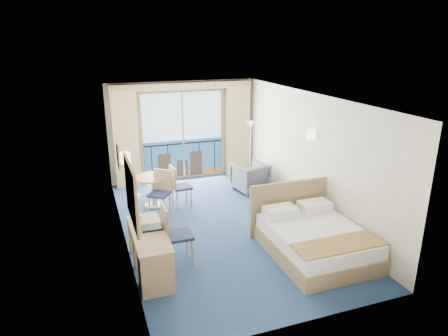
{
  "coord_description": "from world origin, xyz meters",
  "views": [
    {
      "loc": [
        -2.54,
        -7.23,
        3.77
      ],
      "look_at": [
        0.12,
        0.2,
        1.2
      ],
      "focal_mm": 32.0,
      "sensor_mm": 36.0,
      "label": 1
    }
  ],
  "objects_px": {
    "desk_chair": "(173,231)",
    "table_chair_a": "(178,184)",
    "nightstand": "(301,205)",
    "round_table": "(153,184)",
    "floor_lamp": "(251,136)",
    "bed": "(314,238)",
    "table_chair_b": "(161,189)",
    "desk": "(154,262)",
    "armchair": "(250,177)"
  },
  "relations": [
    {
      "from": "nightstand",
      "to": "table_chair_a",
      "type": "bearing_deg",
      "value": 147.15
    },
    {
      "from": "bed",
      "to": "nightstand",
      "type": "xyz_separation_m",
      "value": [
        0.55,
        1.4,
        0.0
      ]
    },
    {
      "from": "bed",
      "to": "table_chair_b",
      "type": "bearing_deg",
      "value": 129.43
    },
    {
      "from": "table_chair_a",
      "to": "nightstand",
      "type": "bearing_deg",
      "value": -128.12
    },
    {
      "from": "table_chair_a",
      "to": "table_chair_b",
      "type": "height_order",
      "value": "table_chair_a"
    },
    {
      "from": "nightstand",
      "to": "desk_chair",
      "type": "distance_m",
      "value": 3.17
    },
    {
      "from": "bed",
      "to": "desk_chair",
      "type": "bearing_deg",
      "value": 167.73
    },
    {
      "from": "floor_lamp",
      "to": "table_chair_b",
      "type": "height_order",
      "value": "floor_lamp"
    },
    {
      "from": "round_table",
      "to": "table_chair_b",
      "type": "xyz_separation_m",
      "value": [
        0.1,
        -0.43,
        0.01
      ]
    },
    {
      "from": "desk_chair",
      "to": "round_table",
      "type": "height_order",
      "value": "desk_chair"
    },
    {
      "from": "desk",
      "to": "round_table",
      "type": "height_order",
      "value": "desk"
    },
    {
      "from": "armchair",
      "to": "desk",
      "type": "xyz_separation_m",
      "value": [
        -3.08,
        -3.35,
        0.04
      ]
    },
    {
      "from": "desk",
      "to": "table_chair_b",
      "type": "bearing_deg",
      "value": 76.66
    },
    {
      "from": "bed",
      "to": "armchair",
      "type": "bearing_deg",
      "value": 87.19
    },
    {
      "from": "armchair",
      "to": "bed",
      "type": "bearing_deg",
      "value": 74.7
    },
    {
      "from": "armchair",
      "to": "table_chair_a",
      "type": "relative_size",
      "value": 0.82
    },
    {
      "from": "floor_lamp",
      "to": "round_table",
      "type": "relative_size",
      "value": 2.03
    },
    {
      "from": "bed",
      "to": "round_table",
      "type": "height_order",
      "value": "bed"
    },
    {
      "from": "nightstand",
      "to": "round_table",
      "type": "distance_m",
      "value": 3.42
    },
    {
      "from": "desk",
      "to": "table_chair_a",
      "type": "height_order",
      "value": "table_chair_a"
    },
    {
      "from": "table_chair_b",
      "to": "floor_lamp",
      "type": "bearing_deg",
      "value": 63.59
    },
    {
      "from": "nightstand",
      "to": "table_chair_a",
      "type": "distance_m",
      "value": 2.84
    },
    {
      "from": "nightstand",
      "to": "desk_chair",
      "type": "relative_size",
      "value": 0.56
    },
    {
      "from": "floor_lamp",
      "to": "bed",
      "type": "bearing_deg",
      "value": -97.03
    },
    {
      "from": "table_chair_a",
      "to": "floor_lamp",
      "type": "bearing_deg",
      "value": -67.81
    },
    {
      "from": "nightstand",
      "to": "desk_chair",
      "type": "height_order",
      "value": "desk_chair"
    },
    {
      "from": "desk_chair",
      "to": "bed",
      "type": "bearing_deg",
      "value": -101.56
    },
    {
      "from": "bed",
      "to": "floor_lamp",
      "type": "xyz_separation_m",
      "value": [
        0.51,
        4.15,
        0.94
      ]
    },
    {
      "from": "desk",
      "to": "round_table",
      "type": "distance_m",
      "value": 3.24
    },
    {
      "from": "bed",
      "to": "nightstand",
      "type": "height_order",
      "value": "bed"
    },
    {
      "from": "round_table",
      "to": "desk",
      "type": "bearing_deg",
      "value": -99.85
    },
    {
      "from": "nightstand",
      "to": "table_chair_a",
      "type": "relative_size",
      "value": 0.62
    },
    {
      "from": "desk",
      "to": "bed",
      "type": "bearing_deg",
      "value": 0.06
    },
    {
      "from": "nightstand",
      "to": "bed",
      "type": "bearing_deg",
      "value": -111.55
    },
    {
      "from": "bed",
      "to": "table_chair_a",
      "type": "xyz_separation_m",
      "value": [
        -1.82,
        2.94,
        0.25
      ]
    },
    {
      "from": "armchair",
      "to": "desk",
      "type": "bearing_deg",
      "value": 34.95
    },
    {
      "from": "armchair",
      "to": "round_table",
      "type": "relative_size",
      "value": 1.0
    },
    {
      "from": "desk_chair",
      "to": "table_chair_a",
      "type": "height_order",
      "value": "desk_chair"
    },
    {
      "from": "desk_chair",
      "to": "round_table",
      "type": "relative_size",
      "value": 1.35
    },
    {
      "from": "armchair",
      "to": "nightstand",
      "type": "bearing_deg",
      "value": 88.88
    },
    {
      "from": "bed",
      "to": "floor_lamp",
      "type": "height_order",
      "value": "floor_lamp"
    },
    {
      "from": "floor_lamp",
      "to": "desk",
      "type": "distance_m",
      "value": 5.45
    },
    {
      "from": "floor_lamp",
      "to": "desk_chair",
      "type": "xyz_separation_m",
      "value": [
        -2.99,
        -3.62,
        -0.63
      ]
    },
    {
      "from": "desk_chair",
      "to": "round_table",
      "type": "bearing_deg",
      "value": -1.94
    },
    {
      "from": "round_table",
      "to": "table_chair_a",
      "type": "bearing_deg",
      "value": -24.31
    },
    {
      "from": "nightstand",
      "to": "floor_lamp",
      "type": "relative_size",
      "value": 0.37
    },
    {
      "from": "floor_lamp",
      "to": "table_chair_a",
      "type": "relative_size",
      "value": 1.66
    },
    {
      "from": "bed",
      "to": "nightstand",
      "type": "relative_size",
      "value": 3.35
    },
    {
      "from": "floor_lamp",
      "to": "desk_chair",
      "type": "relative_size",
      "value": 1.5
    },
    {
      "from": "nightstand",
      "to": "floor_lamp",
      "type": "height_order",
      "value": "floor_lamp"
    }
  ]
}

